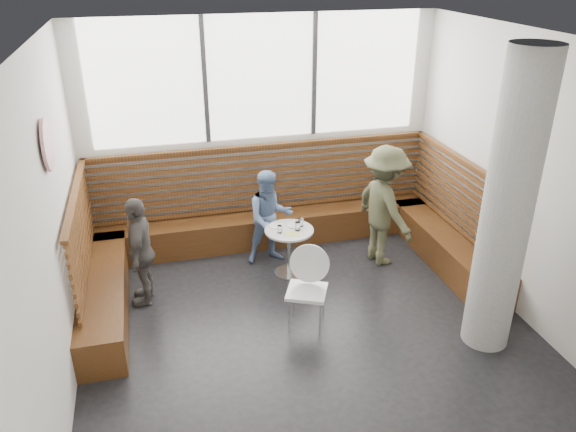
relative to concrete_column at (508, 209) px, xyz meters
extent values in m
cube|color=silver|center=(-1.85, 0.60, 0.00)|extent=(5.00, 5.00, 3.20)
cube|color=black|center=(-1.85, 0.60, -1.60)|extent=(5.00, 5.00, 0.01)
cube|color=white|center=(-1.85, 0.60, 1.60)|extent=(5.00, 5.00, 0.01)
cube|color=white|center=(-1.85, 3.08, 0.77)|extent=(4.50, 0.02, 1.65)
cube|color=#3F3F42|center=(-2.60, 3.06, 0.77)|extent=(0.06, 0.04, 1.65)
cube|color=#3F3F42|center=(-1.10, 3.06, 0.77)|extent=(0.06, 0.04, 1.65)
cube|color=#482912|center=(-1.85, 2.85, -1.38)|extent=(5.00, 0.50, 0.45)
cube|color=#482912|center=(-4.10, 1.85, -1.38)|extent=(0.50, 2.50, 0.45)
cube|color=#482912|center=(0.40, 1.85, -1.38)|extent=(0.50, 2.50, 0.45)
cube|color=#4D2C13|center=(-1.85, 3.02, -0.65)|extent=(4.88, 0.08, 0.98)
cube|color=#4D2C13|center=(-4.27, 1.85, -0.65)|extent=(0.08, 2.38, 0.98)
cube|color=#4D2C13|center=(0.57, 1.85, -0.65)|extent=(0.08, 2.38, 0.98)
cylinder|color=gray|center=(0.00, 0.00, 0.00)|extent=(0.50, 0.50, 3.20)
cylinder|color=white|center=(-4.31, 1.00, 0.70)|extent=(0.03, 0.50, 0.50)
cylinder|color=silver|center=(-1.76, 1.90, -1.59)|extent=(0.40, 0.40, 0.02)
cylinder|color=silver|center=(-1.76, 1.90, -1.27)|extent=(0.06, 0.06, 0.63)
cylinder|color=#B7B7BA|center=(-1.76, 1.90, -0.96)|extent=(0.64, 0.64, 0.03)
cube|color=white|center=(-1.86, 0.72, -1.14)|extent=(0.43, 0.41, 0.04)
cylinder|color=white|center=(-1.86, 0.91, -0.88)|extent=(0.45, 0.10, 0.45)
cylinder|color=silver|center=(-2.03, 0.57, -1.38)|extent=(0.02, 0.02, 0.44)
cylinder|color=silver|center=(-1.68, 0.57, -1.38)|extent=(0.02, 0.02, 0.44)
cylinder|color=silver|center=(-2.03, 0.88, -1.38)|extent=(0.02, 0.02, 0.44)
cylinder|color=silver|center=(-1.68, 0.88, -1.38)|extent=(0.02, 0.02, 0.44)
imported|color=#4D4E34|center=(-0.43, 1.92, -0.77)|extent=(0.83, 1.18, 1.66)
imported|color=#607AA6|center=(-1.92, 2.31, -0.94)|extent=(0.66, 0.53, 1.32)
imported|color=#56524E|center=(-3.63, 1.73, -0.91)|extent=(0.47, 0.85, 1.38)
cylinder|color=white|center=(-1.90, 2.04, -0.94)|extent=(0.19, 0.19, 0.01)
cylinder|color=white|center=(-1.67, 2.00, -0.94)|extent=(0.19, 0.19, 0.01)
cylinder|color=white|center=(-1.90, 1.85, -0.89)|extent=(0.06, 0.06, 0.10)
cylinder|color=white|center=(-1.66, 1.85, -0.89)|extent=(0.07, 0.07, 0.12)
cylinder|color=white|center=(-1.58, 1.96, -0.89)|extent=(0.07, 0.07, 0.11)
cube|color=#A5C64C|center=(-1.75, 1.77, -0.94)|extent=(0.23, 0.20, 0.00)
camera|label=1|loc=(-3.39, -4.37, 2.34)|focal=35.00mm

